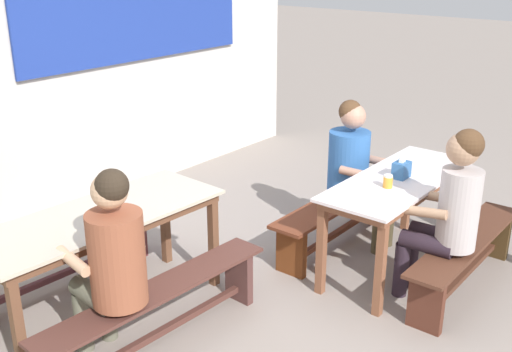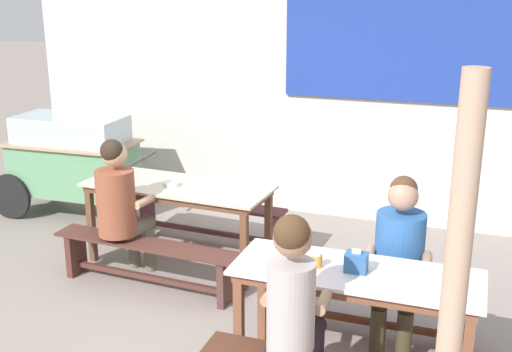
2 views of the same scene
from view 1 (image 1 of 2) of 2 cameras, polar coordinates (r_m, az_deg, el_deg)
ground_plane at (r=4.56m, az=2.14°, el=-12.12°), size 40.00×40.00×0.00m
backdrop_wall at (r=5.97m, az=-19.04°, el=10.07°), size 6.95×0.23×2.83m
dining_table_far at (r=4.30m, az=-14.28°, el=-4.36°), size 1.77×0.77×0.78m
dining_table_near at (r=4.94m, az=13.14°, el=-1.07°), size 1.60×0.61×0.78m
bench_far_back at (r=4.92m, az=-17.73°, el=-6.70°), size 1.68×0.33×0.42m
bench_far_front at (r=4.08m, az=-9.03°, el=-12.03°), size 1.76×0.35×0.42m
bench_near_back at (r=5.34m, az=7.24°, el=-3.68°), size 1.50×0.31×0.42m
bench_near_front at (r=4.91m, az=18.85°, el=-6.96°), size 1.61×0.29×0.42m
person_near_front at (r=4.50m, az=17.51°, el=-2.72°), size 0.41×0.54×1.33m
person_left_back_turned at (r=3.75m, az=-13.22°, el=-7.38°), size 0.47×0.56×1.31m
person_right_near_table at (r=5.32m, az=9.18°, el=1.09°), size 0.48×0.60×1.27m
tissue_box at (r=4.88m, az=13.35°, el=0.57°), size 0.14×0.10×0.15m
condiment_jar at (r=4.66m, az=12.16°, el=-0.49°), size 0.07×0.07×0.10m
soup_bowl at (r=4.20m, az=-14.34°, el=-3.49°), size 0.15×0.15×0.04m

